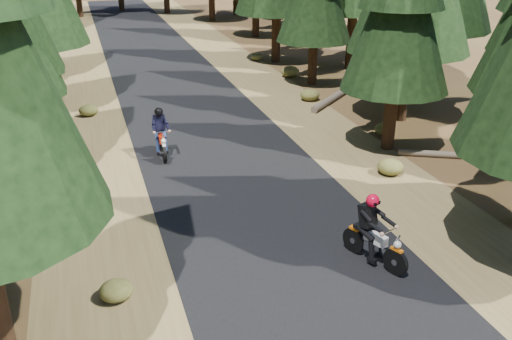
{
  "coord_description": "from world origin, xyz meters",
  "views": [
    {
      "loc": [
        -4.52,
        -13.05,
        7.62
      ],
      "look_at": [
        0.0,
        1.5,
        1.1
      ],
      "focal_mm": 40.0,
      "sensor_mm": 36.0,
      "label": 1
    }
  ],
  "objects_px": {
    "log_near": "(337,96)",
    "rider_follow": "(161,141)",
    "rider_lead": "(375,242)",
    "log_far": "(454,155)"
  },
  "relations": [
    {
      "from": "log_far",
      "to": "rider_lead",
      "type": "distance_m",
      "value": 8.07
    },
    {
      "from": "rider_lead",
      "to": "log_near",
      "type": "bearing_deg",
      "value": -132.97
    },
    {
      "from": "log_far",
      "to": "rider_follow",
      "type": "xyz_separation_m",
      "value": [
        -9.93,
        3.31,
        0.47
      ]
    },
    {
      "from": "log_near",
      "to": "rider_follow",
      "type": "bearing_deg",
      "value": 165.08
    },
    {
      "from": "rider_lead",
      "to": "rider_follow",
      "type": "distance_m",
      "value": 9.47
    },
    {
      "from": "log_near",
      "to": "rider_lead",
      "type": "distance_m",
      "value": 14.57
    },
    {
      "from": "log_near",
      "to": "rider_follow",
      "type": "distance_m",
      "value": 10.4
    },
    {
      "from": "log_near",
      "to": "rider_follow",
      "type": "height_order",
      "value": "rider_follow"
    },
    {
      "from": "rider_lead",
      "to": "rider_follow",
      "type": "relative_size",
      "value": 1.06
    },
    {
      "from": "log_near",
      "to": "rider_lead",
      "type": "bearing_deg",
      "value": -154.51
    }
  ]
}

